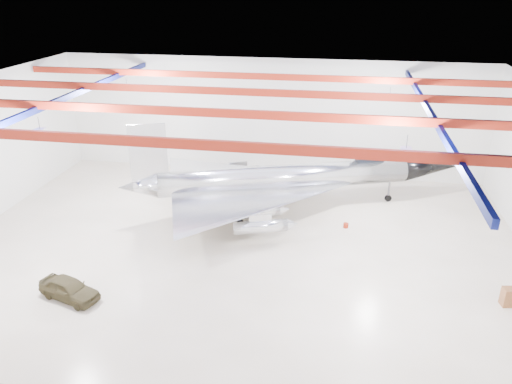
# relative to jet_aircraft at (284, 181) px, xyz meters

# --- Properties ---
(floor) EXTENTS (40.00, 40.00, 0.00)m
(floor) POSITION_rel_jet_aircraft_xyz_m (-2.47, -6.62, -2.54)
(floor) COLOR #BDAF96
(floor) RESTS_ON ground
(wall_back) EXTENTS (40.00, 0.00, 40.00)m
(wall_back) POSITION_rel_jet_aircraft_xyz_m (-2.47, 8.38, 2.96)
(wall_back) COLOR silver
(wall_back) RESTS_ON floor
(ceiling) EXTENTS (40.00, 40.00, 0.00)m
(ceiling) POSITION_rel_jet_aircraft_xyz_m (-2.47, -6.62, 8.46)
(ceiling) COLOR #0A0F38
(ceiling) RESTS_ON wall_back
(ceiling_structure) EXTENTS (39.50, 29.50, 1.08)m
(ceiling_structure) POSITION_rel_jet_aircraft_xyz_m (-2.47, -6.62, 7.78)
(ceiling_structure) COLOR maroon
(ceiling_structure) RESTS_ON ceiling
(jet_aircraft) EXTENTS (27.35, 20.74, 7.75)m
(jet_aircraft) POSITION_rel_jet_aircraft_xyz_m (0.00, 0.00, 0.00)
(jet_aircraft) COLOR silver
(jet_aircraft) RESTS_ON floor
(jeep) EXTENTS (4.21, 2.68, 1.33)m
(jeep) POSITION_rel_jet_aircraft_xyz_m (-11.00, -14.70, -1.87)
(jeep) COLOR #3D351E
(jeep) RESTS_ON floor
(crate_ply) EXTENTS (0.65, 0.58, 0.38)m
(crate_ply) POSITION_rel_jet_aircraft_xyz_m (-4.78, -2.19, -2.35)
(crate_ply) COLOR olive
(crate_ply) RESTS_ON floor
(engine_drum) EXTENTS (0.65, 0.65, 0.47)m
(engine_drum) POSITION_rel_jet_aircraft_xyz_m (-1.48, -4.18, -2.30)
(engine_drum) COLOR #59595B
(engine_drum) RESTS_ON floor
(parts_bin) EXTENTS (0.75, 0.67, 0.43)m
(parts_bin) POSITION_rel_jet_aircraft_xyz_m (-1.07, 1.93, -2.32)
(parts_bin) COLOR olive
(parts_bin) RESTS_ON floor
(tool_chest) EXTENTS (0.41, 0.41, 0.35)m
(tool_chest) POSITION_rel_jet_aircraft_xyz_m (5.12, -2.50, -2.36)
(tool_chest) COLOR maroon
(tool_chest) RESTS_ON floor
(oil_barrel) EXTENTS (0.65, 0.58, 0.38)m
(oil_barrel) POSITION_rel_jet_aircraft_xyz_m (-6.21, -2.44, -2.35)
(oil_barrel) COLOR olive
(oil_barrel) RESTS_ON floor
(spares_box) EXTENTS (0.45, 0.45, 0.40)m
(spares_box) POSITION_rel_jet_aircraft_xyz_m (-0.33, 2.17, -2.34)
(spares_box) COLOR #59595B
(spares_box) RESTS_ON floor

